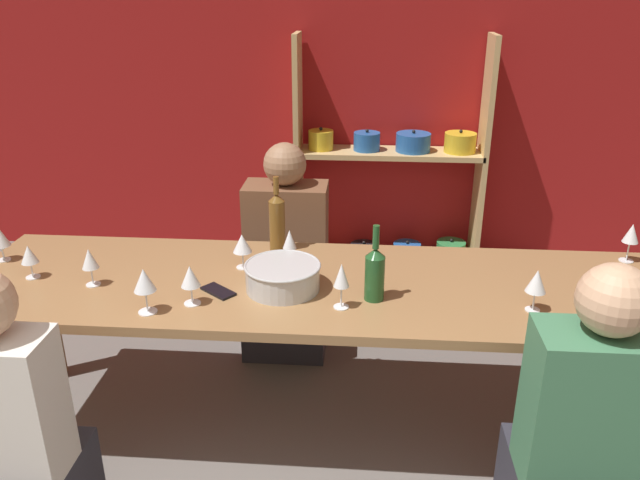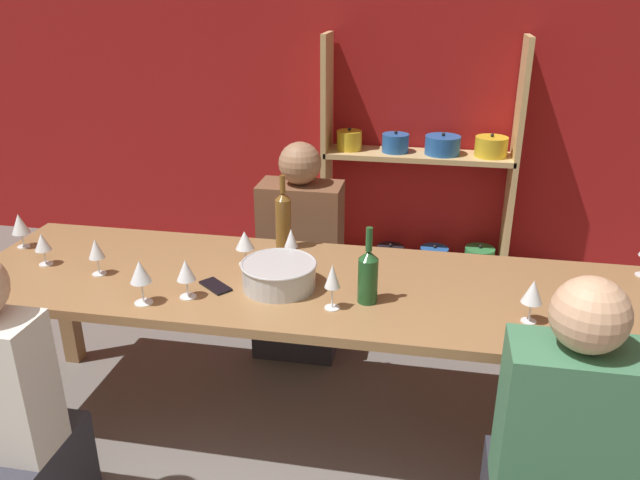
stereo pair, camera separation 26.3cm
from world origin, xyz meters
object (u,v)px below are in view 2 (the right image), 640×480
Objects in this scene: wine_glass_white_a at (186,271)px; wine_glass_empty_b at (332,277)px; wine_glass_empty_a at (20,224)px; shelf_unit at (423,186)px; person_near_a at (8,438)px; mixing_bowl at (279,274)px; wine_glass_red_b at (245,241)px; wine_bottle_green at (368,275)px; person_far_a at (301,272)px; wine_glass_red_e at (42,243)px; cell_phone at (216,286)px; wine_bottle_dark at (283,219)px; wine_glass_empty_c at (533,292)px; wine_glass_red_d at (140,273)px; wine_glass_red_f at (96,250)px; dining_table at (316,299)px; wine_glass_red_a at (291,240)px.

wine_glass_empty_b reaches higher than wine_glass_white_a.
shelf_unit is at bearing 44.79° from wine_glass_empty_a.
shelf_unit is at bearing 63.10° from person_near_a.
mixing_bowl is 1.99× the size of wine_glass_red_b.
wine_bottle_green is at bearing -23.47° from wine_glass_red_b.
mixing_bowl is 0.97m from person_far_a.
wine_glass_empty_a is at bearing 168.18° from wine_glass_empty_b.
cell_phone is (0.82, -0.07, -0.10)m from wine_glass_red_e.
wine_bottle_dark is at bearing 100.97° from mixing_bowl.
shelf_unit is 9.58× the size of wine_glass_empty_c.
wine_glass_red_d is at bearing -23.62° from wine_glass_red_e.
wine_bottle_green is 0.27× the size of person_far_a.
wine_bottle_green is at bearing -0.68° from cell_phone.
wine_bottle_green is 1.16m from wine_glass_red_f.
wine_glass_white_a is (-0.71, -0.10, -0.00)m from wine_bottle_green.
wine_bottle_green is 0.88× the size of wine_bottle_dark.
dining_table is 0.45m from wine_bottle_dark.
wine_glass_red_d is (-0.49, -0.44, 0.00)m from wine_glass_red_a.
wine_bottle_green is 1.44m from wine_glass_red_e.
wine_glass_empty_b is at bearing 1.52° from wine_glass_white_a.
wine_glass_white_a is at bearing -19.41° from wine_glass_empty_a.
wine_glass_empty_a is 1.02× the size of wine_glass_red_f.
wine_glass_empty_b is 1.17× the size of wine_glass_red_b.
dining_table is 0.32m from wine_glass_empty_b.
wine_glass_red_d is (-1.01, -2.22, 0.28)m from shelf_unit.
wine_glass_red_e is 0.29m from wine_glass_red_f.
mixing_bowl is at bearing -8.10° from wine_glass_empty_a.
shelf_unit is 9.20× the size of wine_glass_red_a.
wine_bottle_green is at bearing 11.52° from wine_glass_red_d.
wine_glass_empty_b is 1.04m from wine_glass_red_f.
shelf_unit is 8.79× the size of wine_glass_empty_b.
person_far_a is at bearing 92.72° from wine_bottle_dark.
wine_glass_red_a is (-0.52, -1.78, 0.28)m from shelf_unit.
mixing_bowl is at bearing 1.80° from wine_glass_red_f.
wine_glass_empty_a is at bearing 160.59° from wine_glass_white_a.
wine_glass_empty_a is 1.07m from cell_phone.
person_far_a is at bearing 41.14° from wine_glass_red_e.
shelf_unit reaches higher than wine_glass_empty_c.
wine_glass_red_e is (-0.99, -0.38, -0.04)m from wine_bottle_dark.
wine_glass_empty_b reaches higher than wine_glass_red_d.
wine_glass_red_e is (-0.59, 0.26, -0.03)m from wine_glass_red_d.
person_near_a is (-1.20, -0.63, -0.45)m from wine_bottle_green.
wine_glass_red_b is at bearing 81.61° from person_far_a.
wine_glass_red_d reaches higher than wine_glass_red_b.
wine_glass_red_a is at bearing 9.71° from wine_glass_red_e.
wine_glass_white_a is at bearing 27.72° from wine_glass_red_d.
shelf_unit reaches higher than wine_glass_empty_a.
wine_glass_empty_b is at bearing -55.19° from wine_glass_red_a.
shelf_unit is at bearing 82.41° from wine_glass_empty_b.
cell_phone is 0.14× the size of person_near_a.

